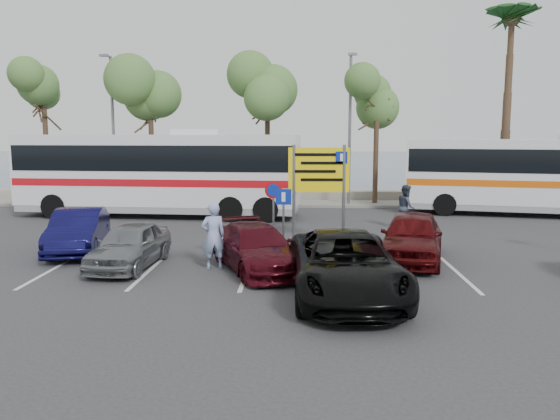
{
  "coord_description": "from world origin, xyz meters",
  "views": [
    {
      "loc": [
        0.33,
        -16.43,
        4.01
      ],
      "look_at": [
        -0.39,
        3.0,
        1.26
      ],
      "focal_mm": 35.0,
      "sensor_mm": 36.0,
      "label": 1
    }
  ],
  "objects_px": {
    "coach_bus_left": "(159,176)",
    "car_maroon": "(257,248)",
    "street_lamp_right": "(350,122)",
    "street_lamp_left": "(113,122)",
    "car_blue": "(78,231)",
    "pedestrian_far": "(406,207)",
    "car_red": "(412,236)",
    "suv_black": "(346,265)",
    "pedestrian_near": "(213,236)",
    "car_silver_a": "(130,245)",
    "direction_sign": "(319,177)",
    "coach_bus_right": "(540,178)"
  },
  "relations": [
    {
      "from": "suv_black",
      "to": "street_lamp_left",
      "type": "bearing_deg",
      "value": 121.45
    },
    {
      "from": "car_blue",
      "to": "pedestrian_near",
      "type": "height_order",
      "value": "pedestrian_near"
    },
    {
      "from": "street_lamp_left",
      "to": "suv_black",
      "type": "xyz_separation_m",
      "value": [
        11.46,
        -16.79,
        -3.82
      ]
    },
    {
      "from": "car_maroon",
      "to": "car_silver_a",
      "type": "bearing_deg",
      "value": 153.71
    },
    {
      "from": "street_lamp_right",
      "to": "street_lamp_left",
      "type": "bearing_deg",
      "value": 180.0
    },
    {
      "from": "car_blue",
      "to": "suv_black",
      "type": "bearing_deg",
      "value": -40.96
    },
    {
      "from": "street_lamp_left",
      "to": "direction_sign",
      "type": "xyz_separation_m",
      "value": [
        11.0,
        -10.32,
        -2.17
      ]
    },
    {
      "from": "street_lamp_left",
      "to": "suv_black",
      "type": "distance_m",
      "value": 20.68
    },
    {
      "from": "car_blue",
      "to": "car_red",
      "type": "bearing_deg",
      "value": -16.62
    },
    {
      "from": "car_maroon",
      "to": "coach_bus_right",
      "type": "bearing_deg",
      "value": 17.71
    },
    {
      "from": "car_maroon",
      "to": "pedestrian_far",
      "type": "distance_m",
      "value": 9.23
    },
    {
      "from": "car_red",
      "to": "suv_black",
      "type": "relative_size",
      "value": 0.81
    },
    {
      "from": "coach_bus_left",
      "to": "car_maroon",
      "type": "distance_m",
      "value": 11.83
    },
    {
      "from": "street_lamp_right",
      "to": "coach_bus_left",
      "type": "xyz_separation_m",
      "value": [
        -9.5,
        -3.88,
        -2.65
      ]
    },
    {
      "from": "car_red",
      "to": "pedestrian_far",
      "type": "distance_m",
      "value": 5.95
    },
    {
      "from": "coach_bus_right",
      "to": "car_silver_a",
      "type": "relative_size",
      "value": 3.31
    },
    {
      "from": "street_lamp_right",
      "to": "pedestrian_far",
      "type": "distance_m",
      "value": 8.12
    },
    {
      "from": "coach_bus_left",
      "to": "pedestrian_far",
      "type": "xyz_separation_m",
      "value": [
        11.29,
        -3.14,
        -1.02
      ]
    },
    {
      "from": "car_silver_a",
      "to": "car_maroon",
      "type": "bearing_deg",
      "value": 1.55
    },
    {
      "from": "car_blue",
      "to": "car_red",
      "type": "relative_size",
      "value": 0.96
    },
    {
      "from": "car_blue",
      "to": "car_maroon",
      "type": "bearing_deg",
      "value": -31.68
    },
    {
      "from": "street_lamp_left",
      "to": "car_red",
      "type": "relative_size",
      "value": 1.76
    },
    {
      "from": "street_lamp_right",
      "to": "pedestrian_far",
      "type": "xyz_separation_m",
      "value": [
        1.79,
        -7.02,
        -3.67
      ]
    },
    {
      "from": "car_maroon",
      "to": "street_lamp_right",
      "type": "bearing_deg",
      "value": 51.33
    },
    {
      "from": "coach_bus_left",
      "to": "street_lamp_left",
      "type": "bearing_deg",
      "value": 132.04
    },
    {
      "from": "car_blue",
      "to": "pedestrian_near",
      "type": "bearing_deg",
      "value": -35.2
    },
    {
      "from": "direction_sign",
      "to": "pedestrian_far",
      "type": "bearing_deg",
      "value": 41.08
    },
    {
      "from": "direction_sign",
      "to": "car_maroon",
      "type": "distance_m",
      "value": 4.72
    },
    {
      "from": "coach_bus_left",
      "to": "car_silver_a",
      "type": "distance_m",
      "value": 10.38
    },
    {
      "from": "direction_sign",
      "to": "pedestrian_near",
      "type": "height_order",
      "value": "direction_sign"
    },
    {
      "from": "car_red",
      "to": "street_lamp_right",
      "type": "bearing_deg",
      "value": 108.31
    },
    {
      "from": "car_maroon",
      "to": "suv_black",
      "type": "relative_size",
      "value": 0.81
    },
    {
      "from": "coach_bus_left",
      "to": "car_silver_a",
      "type": "relative_size",
      "value": 3.48
    },
    {
      "from": "car_silver_a",
      "to": "car_maroon",
      "type": "xyz_separation_m",
      "value": [
        3.85,
        -0.21,
        -0.01
      ]
    },
    {
      "from": "coach_bus_left",
      "to": "pedestrian_near",
      "type": "distance_m",
      "value": 11.14
    },
    {
      "from": "direction_sign",
      "to": "coach_bus_left",
      "type": "relative_size",
      "value": 0.26
    },
    {
      "from": "coach_bus_left",
      "to": "suv_black",
      "type": "distance_m",
      "value": 15.21
    },
    {
      "from": "car_blue",
      "to": "pedestrian_near",
      "type": "relative_size",
      "value": 2.22
    },
    {
      "from": "direction_sign",
      "to": "coach_bus_right",
      "type": "height_order",
      "value": "coach_bus_right"
    },
    {
      "from": "car_red",
      "to": "suv_black",
      "type": "xyz_separation_m",
      "value": [
        -2.4,
        -3.89,
        0.01
      ]
    },
    {
      "from": "car_silver_a",
      "to": "suv_black",
      "type": "xyz_separation_m",
      "value": [
        6.25,
        -2.75,
        0.11
      ]
    },
    {
      "from": "car_red",
      "to": "car_silver_a",
      "type": "bearing_deg",
      "value": -157.98
    },
    {
      "from": "car_blue",
      "to": "suv_black",
      "type": "distance_m",
      "value": 9.88
    },
    {
      "from": "car_silver_a",
      "to": "car_red",
      "type": "xyz_separation_m",
      "value": [
        8.65,
        1.14,
        0.11
      ]
    },
    {
      "from": "suv_black",
      "to": "street_lamp_right",
      "type": "bearing_deg",
      "value": 81.88
    },
    {
      "from": "car_blue",
      "to": "pedestrian_far",
      "type": "bearing_deg",
      "value": 10.56
    },
    {
      "from": "street_lamp_right",
      "to": "suv_black",
      "type": "xyz_separation_m",
      "value": [
        -1.54,
        -16.79,
        -3.82
      ]
    },
    {
      "from": "suv_black",
      "to": "pedestrian_far",
      "type": "distance_m",
      "value": 10.32
    },
    {
      "from": "pedestrian_far",
      "to": "suv_black",
      "type": "bearing_deg",
      "value": 163.71
    },
    {
      "from": "street_lamp_right",
      "to": "car_blue",
      "type": "relative_size",
      "value": 1.82
    }
  ]
}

